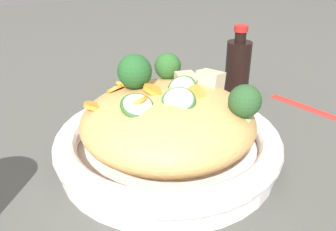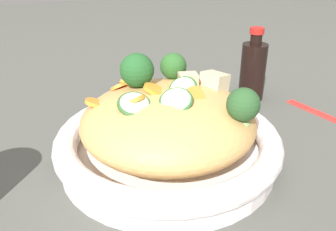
% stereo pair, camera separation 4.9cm
% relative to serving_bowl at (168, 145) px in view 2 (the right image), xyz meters
% --- Properties ---
extents(ground_plane, '(3.00, 3.00, 0.00)m').
position_rel_serving_bowl_xyz_m(ground_plane, '(0.00, 0.00, -0.03)').
color(ground_plane, '#4B4C46').
extents(serving_bowl, '(0.31, 0.31, 0.05)m').
position_rel_serving_bowl_xyz_m(serving_bowl, '(0.00, 0.00, 0.00)').
color(serving_bowl, white).
rests_on(serving_bowl, ground_plane).
extents(noodle_heap, '(0.23, 0.23, 0.09)m').
position_rel_serving_bowl_xyz_m(noodle_heap, '(-0.00, -0.00, 0.04)').
color(noodle_heap, tan).
rests_on(noodle_heap, serving_bowl).
extents(broccoli_florets, '(0.19, 0.16, 0.07)m').
position_rel_serving_bowl_xyz_m(broccoli_florets, '(0.01, -0.02, 0.09)').
color(broccoli_florets, '#92B36C').
rests_on(broccoli_florets, serving_bowl).
extents(carrot_coins, '(0.12, 0.15, 0.04)m').
position_rel_serving_bowl_xyz_m(carrot_coins, '(0.02, 0.03, 0.07)').
color(carrot_coins, orange).
rests_on(carrot_coins, serving_bowl).
extents(zucchini_slices, '(0.09, 0.12, 0.03)m').
position_rel_serving_bowl_xyz_m(zucchini_slices, '(-0.02, 0.01, 0.08)').
color(zucchini_slices, beige).
rests_on(zucchini_slices, serving_bowl).
extents(chicken_chunks, '(0.04, 0.08, 0.03)m').
position_rel_serving_bowl_xyz_m(chicken_chunks, '(0.02, -0.06, 0.08)').
color(chicken_chunks, beige).
rests_on(chicken_chunks, serving_bowl).
extents(soy_sauce_bottle, '(0.05, 0.05, 0.14)m').
position_rel_serving_bowl_xyz_m(soy_sauce_bottle, '(0.16, -0.22, 0.03)').
color(soy_sauce_bottle, black).
rests_on(soy_sauce_bottle, ground_plane).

